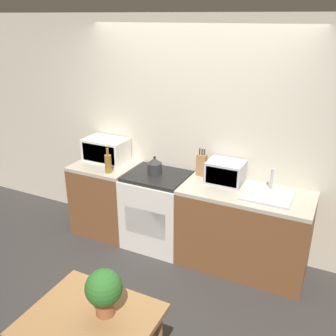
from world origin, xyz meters
name	(u,v)px	position (x,y,z in m)	size (l,w,h in m)	color
ground_plane	(149,290)	(0.00, 0.00, 0.00)	(16.00, 16.00, 0.00)	#33302D
wall_back	(195,136)	(0.00, 1.14, 1.30)	(10.00, 0.06, 2.60)	beige
counter_left_run	(107,197)	(-1.03, 0.80, 0.45)	(0.73, 0.62, 0.90)	brown
counter_right_run	(243,230)	(0.72, 0.80, 0.45)	(1.35, 0.62, 0.90)	brown
stove_range	(157,210)	(-0.31, 0.80, 0.45)	(0.71, 0.62, 0.90)	silver
kettle	(155,166)	(-0.35, 0.82, 0.99)	(0.17, 0.17, 0.21)	#2D2D2D
microwave	(106,150)	(-1.08, 0.92, 1.04)	(0.52, 0.33, 0.28)	silver
bottle	(108,163)	(-0.84, 0.61, 1.01)	(0.08, 0.08, 0.29)	olive
knife_block	(202,165)	(0.15, 1.00, 1.03)	(0.11, 0.07, 0.32)	#9E7042
toaster_oven	(225,172)	(0.44, 0.94, 1.02)	(0.38, 0.30, 0.24)	#ADAFB5
sink_basin	(268,195)	(0.93, 0.81, 0.91)	(0.49, 0.42, 0.24)	#ADAFB5
dining_table	(91,331)	(0.22, -1.17, 0.64)	(0.84, 0.70, 0.74)	#9E7042
potted_plant	(104,290)	(0.29, -1.09, 0.94)	(0.25, 0.25, 0.33)	#9E5B3D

